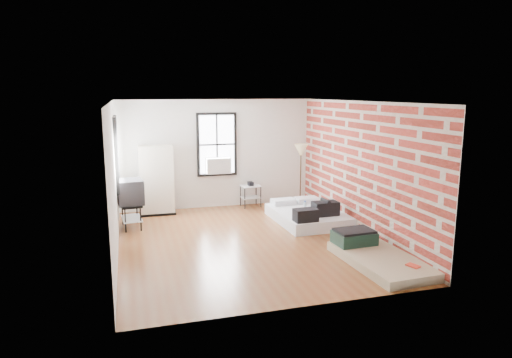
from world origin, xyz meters
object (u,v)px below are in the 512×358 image
object	(u,v)px
mattress_main	(308,215)
tv_stand	(130,193)
wardrobe	(157,180)
floor_lamp	(301,153)
side_table	(251,190)
mattress_bare	(374,254)

from	to	relation	value
mattress_main	tv_stand	size ratio (longest dim) A/B	1.86
wardrobe	floor_lamp	xyz separation A→B (m)	(3.73, -0.14, 0.55)
mattress_main	side_table	bearing A→B (deg)	115.35
wardrobe	tv_stand	distance (m)	1.21
mattress_main	tv_stand	distance (m)	4.06
mattress_bare	tv_stand	distance (m)	5.35
mattress_main	side_table	world-z (taller)	side_table
mattress_main	mattress_bare	distance (m)	2.68
floor_lamp	side_table	bearing A→B (deg)	170.86
side_table	mattress_main	bearing A→B (deg)	-62.57
wardrobe	tv_stand	size ratio (longest dim) A/B	1.56
mattress_bare	wardrobe	bearing A→B (deg)	125.74
mattress_main	tv_stand	bearing A→B (deg)	168.52
wardrobe	side_table	xyz separation A→B (m)	(2.41, 0.07, -0.40)
mattress_bare	floor_lamp	distance (m)	4.41
mattress_bare	mattress_main	bearing A→B (deg)	90.70
mattress_bare	tv_stand	size ratio (longest dim) A/B	1.90
side_table	floor_lamp	size ratio (longest dim) A/B	0.41
mattress_main	wardrobe	bearing A→B (deg)	151.02
mattress_bare	tv_stand	world-z (taller)	tv_stand
mattress_bare	wardrobe	xyz separation A→B (m)	(-3.49, 4.36, 0.72)
mattress_bare	wardrobe	world-z (taller)	wardrobe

